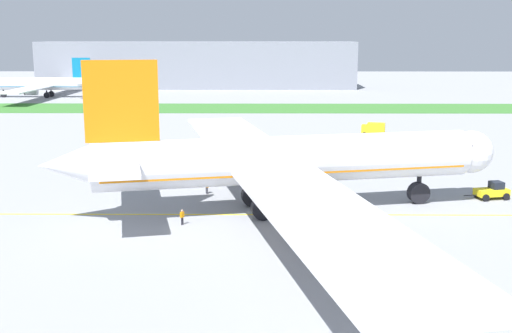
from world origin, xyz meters
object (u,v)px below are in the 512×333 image
at_px(ground_crew_marshaller_front, 182,216).
at_px(airliner_foreground, 281,161).
at_px(pushback_tug, 492,191).
at_px(service_truck_fuel_bowser, 373,129).
at_px(ground_crew_wingwalker_port, 334,205).
at_px(ground_crew_wingwalker_starboard, 207,186).
at_px(parked_airliner_far_centre, 42,84).

bearing_deg(ground_crew_marshaller_front, airliner_foreground, 27.16).
height_order(pushback_tug, ground_crew_marshaller_front, pushback_tug).
bearing_deg(service_truck_fuel_bowser, ground_crew_wingwalker_port, -104.25).
height_order(pushback_tug, service_truck_fuel_bowser, service_truck_fuel_bowser).
relative_size(airliner_foreground, ground_crew_wingwalker_starboard, 48.60).
bearing_deg(ground_crew_wingwalker_starboard, parked_airliner_far_centre, 116.71).
relative_size(airliner_foreground, ground_crew_marshaller_front, 49.21).
relative_size(pushback_tug, ground_crew_wingwalker_port, 3.73).
xyz_separation_m(ground_crew_wingwalker_port, service_truck_fuel_bowser, (14.57, 57.34, 0.54)).
xyz_separation_m(airliner_foreground, pushback_tug, (26.88, 6.00, -4.99)).
xyz_separation_m(airliner_foreground, ground_crew_marshaller_front, (-10.80, -5.54, -4.95)).
xyz_separation_m(pushback_tug, ground_crew_marshaller_front, (-37.68, -11.54, 0.04)).
bearing_deg(service_truck_fuel_bowser, pushback_tug, -83.06).
bearing_deg(parked_airliner_far_centre, ground_crew_wingwalker_port, -59.85).
distance_m(ground_crew_marshaller_front, ground_crew_wingwalker_starboard, 13.91).
xyz_separation_m(airliner_foreground, parked_airliner_far_centre, (-75.17, 139.22, -1.53)).
relative_size(airliner_foreground, service_truck_fuel_bowser, 16.85).
relative_size(pushback_tug, ground_crew_marshaller_front, 3.45).
relative_size(ground_crew_wingwalker_port, service_truck_fuel_bowser, 0.32).
xyz_separation_m(pushback_tug, service_truck_fuel_bowser, (-6.15, 50.56, 0.51)).
distance_m(ground_crew_marshaller_front, parked_airliner_far_centre, 158.46).
bearing_deg(ground_crew_wingwalker_port, pushback_tug, 18.11).
height_order(ground_crew_marshaller_front, service_truck_fuel_bowser, service_truck_fuel_bowser).
xyz_separation_m(ground_crew_marshaller_front, ground_crew_wingwalker_starboard, (1.51, 13.83, 0.01)).
distance_m(airliner_foreground, ground_crew_marshaller_front, 13.10).
relative_size(ground_crew_marshaller_front, service_truck_fuel_bowser, 0.34).
distance_m(airliner_foreground, parked_airliner_far_centre, 158.22).
distance_m(ground_crew_wingwalker_starboard, service_truck_fuel_bowser, 56.85).
xyz_separation_m(service_truck_fuel_bowser, parked_airliner_far_centre, (-95.89, 82.65, 2.95)).
height_order(airliner_foreground, ground_crew_marshaller_front, airliner_foreground).
bearing_deg(ground_crew_wingwalker_starboard, ground_crew_marshaller_front, -96.22).
distance_m(airliner_foreground, ground_crew_wingwalker_starboard, 13.39).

